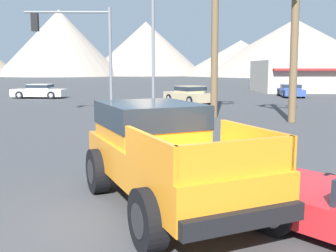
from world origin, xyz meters
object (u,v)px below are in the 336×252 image
object	(u,v)px
orange_pickup_truck	(162,148)
parked_car_blue	(291,90)
parked_car_white	(39,91)
traffic_light_main	(77,40)
street_lamp_post	(153,17)
parked_car_tan	(190,94)

from	to	relation	value
orange_pickup_truck	parked_car_blue	size ratio (longest dim) A/B	1.22
orange_pickup_truck	parked_car_blue	distance (m)	29.81
orange_pickup_truck	parked_car_white	bearing A→B (deg)	88.58
traffic_light_main	street_lamp_post	size ratio (longest dim) A/B	0.71
parked_car_blue	street_lamp_post	xyz separation A→B (m)	(-11.80, -17.18, 4.16)
traffic_light_main	parked_car_white	bearing A→B (deg)	-64.83
orange_pickup_truck	parked_car_white	world-z (taller)	orange_pickup_truck
parked_car_tan	parked_car_blue	xyz separation A→B (m)	(9.43, 6.33, -0.07)
orange_pickup_truck	traffic_light_main	bearing A→B (deg)	84.98
parked_car_blue	traffic_light_main	distance (m)	21.45
parked_car_white	orange_pickup_truck	bearing A→B (deg)	-153.24
parked_car_white	parked_car_blue	distance (m)	21.85
parked_car_white	street_lamp_post	bearing A→B (deg)	-142.67
orange_pickup_truck	traffic_light_main	world-z (taller)	traffic_light_main
traffic_light_main	street_lamp_post	world-z (taller)	street_lamp_post
parked_car_white	parked_car_blue	world-z (taller)	parked_car_white
orange_pickup_truck	parked_car_tan	world-z (taller)	orange_pickup_truck
traffic_light_main	street_lamp_post	xyz separation A→B (m)	(3.96, -3.04, 0.78)
street_lamp_post	parked_car_tan	bearing A→B (deg)	77.67
parked_car_tan	traffic_light_main	size ratio (longest dim) A/B	0.80
orange_pickup_truck	parked_car_white	xyz separation A→B (m)	(-10.40, 26.26, -0.45)
parked_car_white	parked_car_blue	size ratio (longest dim) A/B	1.06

